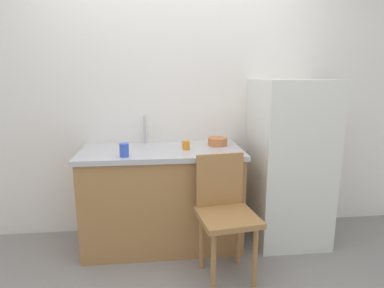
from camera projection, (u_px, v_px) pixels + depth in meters
The scene contains 10 objects.
ground_plane at pixel (182, 288), 2.23m from camera, with size 8.00×8.00×0.00m, color gray.
back_wall at pixel (173, 96), 2.93m from camera, with size 4.80×0.10×2.52m, color white.
cabinet_base at pixel (163, 199), 2.76m from camera, with size 1.30×0.60×0.81m, color #A87542.
countertop at pixel (162, 152), 2.67m from camera, with size 1.34×0.64×0.04m, color #B7B7BC.
faucet at pixel (145, 130), 2.87m from camera, with size 0.02×0.02×0.25m, color #B7B7BC.
refrigerator at pixel (289, 162), 2.80m from camera, with size 0.60×0.62×1.42m, color silver.
chair at pixel (225, 210), 2.31m from camera, with size 0.45×0.45×0.89m.
terracotta_bowl at pixel (218, 142), 2.81m from camera, with size 0.17×0.17×0.07m, color #C67042.
cup_blue at pixel (124, 150), 2.42m from camera, with size 0.07×0.07×0.10m, color blue.
cup_orange at pixel (186, 145), 2.65m from camera, with size 0.06×0.06×0.08m, color orange.
Camera 1 is at (-0.15, -1.96, 1.46)m, focal length 29.95 mm.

